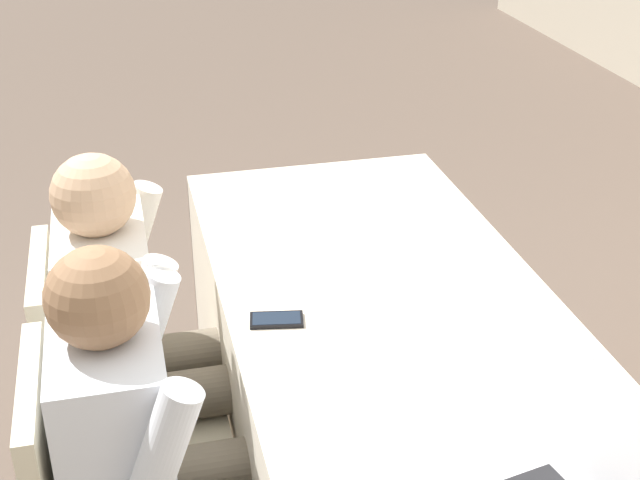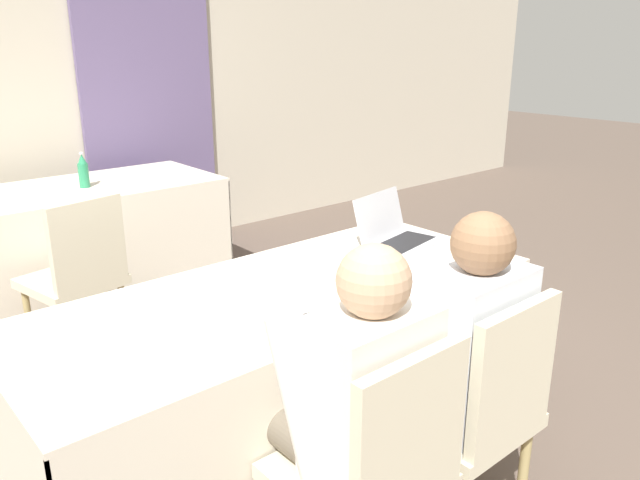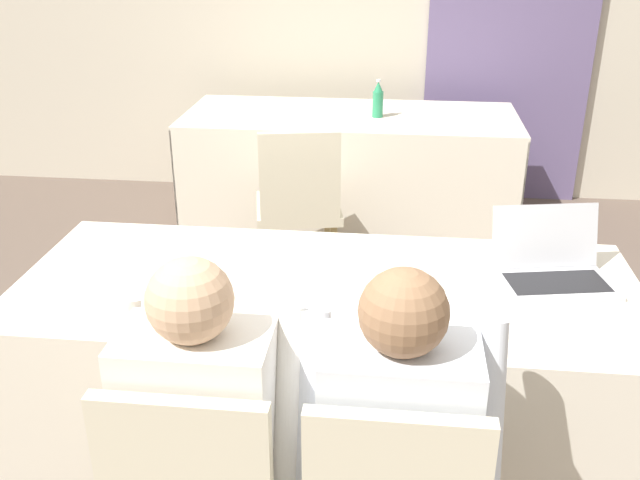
{
  "view_description": "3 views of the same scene",
  "coord_description": "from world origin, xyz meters",
  "px_view_note": "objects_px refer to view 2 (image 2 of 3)",
  "views": [
    {
      "loc": [
        1.73,
        -0.63,
        1.93
      ],
      "look_at": [
        0.0,
        -0.21,
        1.0
      ],
      "focal_mm": 50.0,
      "sensor_mm": 36.0,
      "label": 1
    },
    {
      "loc": [
        -1.32,
        -1.74,
        1.66
      ],
      "look_at": [
        0.0,
        -0.21,
        1.0
      ],
      "focal_mm": 35.0,
      "sensor_mm": 36.0,
      "label": 2
    },
    {
      "loc": [
        0.21,
        -2.05,
        1.83
      ],
      "look_at": [
        0.0,
        -0.21,
        1.0
      ],
      "focal_mm": 40.0,
      "sensor_mm": 36.0,
      "label": 3
    }
  ],
  "objects_px": {
    "laptop": "(397,235)",
    "person_white_shirt": "(454,353)",
    "water_bottle": "(83,172)",
    "person_checkered_shirt": "(351,404)",
    "chair_far_spare": "(78,272)",
    "cell_phone": "(321,320)",
    "chair_near_right": "(476,407)",
    "chair_near_left": "(375,469)"
  },
  "relations": [
    {
      "from": "cell_phone",
      "to": "person_white_shirt",
      "type": "relative_size",
      "value": 0.12
    },
    {
      "from": "chair_far_spare",
      "to": "person_white_shirt",
      "type": "relative_size",
      "value": 0.78
    },
    {
      "from": "cell_phone",
      "to": "person_white_shirt",
      "type": "xyz_separation_m",
      "value": [
        0.31,
        -0.32,
        -0.1
      ]
    },
    {
      "from": "chair_near_right",
      "to": "chair_near_left",
      "type": "bearing_deg",
      "value": 0.0
    },
    {
      "from": "chair_near_right",
      "to": "person_checkered_shirt",
      "type": "distance_m",
      "value": 0.51
    },
    {
      "from": "water_bottle",
      "to": "chair_near_left",
      "type": "distance_m",
      "value": 2.95
    },
    {
      "from": "cell_phone",
      "to": "chair_far_spare",
      "type": "xyz_separation_m",
      "value": [
        -0.22,
        1.69,
        -0.26
      ]
    },
    {
      "from": "chair_far_spare",
      "to": "laptop",
      "type": "bearing_deg",
      "value": 116.89
    },
    {
      "from": "laptop",
      "to": "person_checkered_shirt",
      "type": "distance_m",
      "value": 1.21
    },
    {
      "from": "cell_phone",
      "to": "person_checkered_shirt",
      "type": "bearing_deg",
      "value": -106.79
    },
    {
      "from": "chair_near_left",
      "to": "chair_far_spare",
      "type": "xyz_separation_m",
      "value": [
        -0.05,
        2.11,
        0.0
      ]
    },
    {
      "from": "water_bottle",
      "to": "chair_near_right",
      "type": "xyz_separation_m",
      "value": [
        0.16,
        -2.91,
        -0.36
      ]
    },
    {
      "from": "cell_phone",
      "to": "water_bottle",
      "type": "xyz_separation_m",
      "value": [
        0.15,
        2.48,
        0.1
      ]
    },
    {
      "from": "chair_near_right",
      "to": "person_checkered_shirt",
      "type": "bearing_deg",
      "value": -12.25
    },
    {
      "from": "chair_far_spare",
      "to": "chair_near_right",
      "type": "bearing_deg",
      "value": 92.68
    },
    {
      "from": "cell_phone",
      "to": "water_bottle",
      "type": "distance_m",
      "value": 2.49
    },
    {
      "from": "laptop",
      "to": "water_bottle",
      "type": "relative_size",
      "value": 1.79
    },
    {
      "from": "chair_near_left",
      "to": "chair_far_spare",
      "type": "distance_m",
      "value": 2.12
    },
    {
      "from": "laptop",
      "to": "person_checkered_shirt",
      "type": "bearing_deg",
      "value": -154.49
    },
    {
      "from": "laptop",
      "to": "chair_near_right",
      "type": "xyz_separation_m",
      "value": [
        -0.49,
        -0.82,
        -0.3
      ]
    },
    {
      "from": "laptop",
      "to": "water_bottle",
      "type": "xyz_separation_m",
      "value": [
        -0.65,
        2.09,
        0.06
      ]
    },
    {
      "from": "chair_near_left",
      "to": "chair_near_right",
      "type": "relative_size",
      "value": 1.0
    },
    {
      "from": "person_white_shirt",
      "to": "chair_far_spare",
      "type": "bearing_deg",
      "value": -75.27
    },
    {
      "from": "laptop",
      "to": "person_checkered_shirt",
      "type": "relative_size",
      "value": 0.35
    },
    {
      "from": "chair_near_right",
      "to": "chair_far_spare",
      "type": "distance_m",
      "value": 2.18
    },
    {
      "from": "person_checkered_shirt",
      "to": "water_bottle",
      "type": "bearing_deg",
      "value": -96.41
    },
    {
      "from": "water_bottle",
      "to": "person_checkered_shirt",
      "type": "xyz_separation_m",
      "value": [
        -0.32,
        -2.81,
        -0.2
      ]
    },
    {
      "from": "chair_near_left",
      "to": "person_checkered_shirt",
      "type": "relative_size",
      "value": 0.78
    },
    {
      "from": "chair_near_left",
      "to": "water_bottle",
      "type": "bearing_deg",
      "value": -96.19
    },
    {
      "from": "chair_near_right",
      "to": "person_checkered_shirt",
      "type": "xyz_separation_m",
      "value": [
        -0.47,
        0.1,
        0.16
      ]
    },
    {
      "from": "water_bottle",
      "to": "person_checkered_shirt",
      "type": "bearing_deg",
      "value": -96.41
    },
    {
      "from": "chair_near_right",
      "to": "chair_far_spare",
      "type": "xyz_separation_m",
      "value": [
        -0.53,
        2.11,
        0.0
      ]
    },
    {
      "from": "water_bottle",
      "to": "chair_near_left",
      "type": "relative_size",
      "value": 0.25
    },
    {
      "from": "water_bottle",
      "to": "person_checkered_shirt",
      "type": "height_order",
      "value": "person_checkered_shirt"
    },
    {
      "from": "laptop",
      "to": "water_bottle",
      "type": "distance_m",
      "value": 2.19
    },
    {
      "from": "cell_phone",
      "to": "water_bottle",
      "type": "relative_size",
      "value": 0.62
    },
    {
      "from": "laptop",
      "to": "person_white_shirt",
      "type": "height_order",
      "value": "person_white_shirt"
    },
    {
      "from": "water_bottle",
      "to": "person_white_shirt",
      "type": "xyz_separation_m",
      "value": [
        0.16,
        -2.81,
        -0.2
      ]
    },
    {
      "from": "water_bottle",
      "to": "chair_near_right",
      "type": "relative_size",
      "value": 0.25
    },
    {
      "from": "cell_phone",
      "to": "chair_near_right",
      "type": "xyz_separation_m",
      "value": [
        0.31,
        -0.42,
        -0.26
      ]
    },
    {
      "from": "person_white_shirt",
      "to": "chair_near_right",
      "type": "bearing_deg",
      "value": 90.0
    },
    {
      "from": "laptop",
      "to": "person_white_shirt",
      "type": "distance_m",
      "value": 0.88
    }
  ]
}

